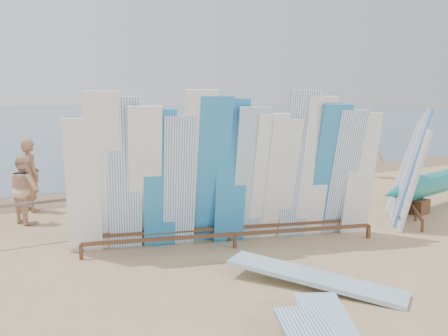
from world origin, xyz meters
TOP-DOWN VIEW (x-y plane):
  - ground at (0.00, 0.00)m, footprint 160.00×160.00m
  - wet_sand_strip at (0.00, 7.20)m, footprint 40.00×2.60m
  - fence at (0.00, 3.00)m, footprint 12.08×0.08m
  - main_surfboard_rack at (0.59, 0.89)m, footprint 5.98×2.37m
  - side_surfboard_rack at (5.10, 0.39)m, footprint 2.06×2.09m
  - outrigger_canoe at (7.68, 1.14)m, footprint 6.52×1.80m
  - vendor_table at (3.31, 1.23)m, footprint 0.87×0.64m
  - flat_board_a at (0.55, -1.60)m, footprint 1.93×2.57m
  - beach_chair_left at (-0.38, 3.73)m, footprint 0.84×0.85m
  - beach_chair_right at (1.34, 3.73)m, footprint 0.65×0.67m
  - stroller at (2.87, 3.93)m, footprint 0.80×0.93m
  - beachgoer_extra_0 at (9.16, 5.29)m, footprint 0.98×1.15m
  - beachgoer_1 at (-2.32, 5.88)m, footprint 0.53×0.75m
  - beachgoer_9 at (6.44, 5.97)m, footprint 1.06×1.01m
  - beachgoer_6 at (2.72, 4.30)m, footprint 0.77×0.39m
  - beachgoer_2 at (-2.63, 4.72)m, footprint 0.62×0.85m
  - beachgoer_8 at (4.91, 4.37)m, footprint 0.71×0.95m

SIDE VIEW (x-z plane):
  - ground at x=0.00m, z-range 0.00..0.00m
  - wet_sand_strip at x=0.00m, z-range -0.01..0.01m
  - flat_board_a at x=0.55m, z-range -0.15..0.15m
  - beach_chair_left at x=-0.38m, z-range -0.20..0.75m
  - beach_chair_right at x=1.34m, z-range -0.20..0.77m
  - vendor_table at x=3.31m, z-range -0.19..0.92m
  - stroller at x=2.87m, z-range -0.11..0.98m
  - outrigger_canoe at x=7.68m, z-range 0.13..1.06m
  - fence at x=0.00m, z-range 0.18..1.08m
  - beachgoer_6 at x=2.72m, z-range 0.00..1.56m
  - beachgoer_2 at x=-2.63m, z-range 0.00..1.58m
  - beachgoer_9 at x=6.44m, z-range 0.00..1.60m
  - beachgoer_extra_0 at x=9.16m, z-range 0.00..1.68m
  - beachgoer_8 at x=4.91m, z-range 0.00..1.77m
  - beachgoer_1 at x=-2.32m, z-range 0.00..1.85m
  - side_surfboard_rack at x=5.10m, z-range -0.13..2.50m
  - main_surfboard_rack at x=0.59m, z-range -0.15..2.86m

